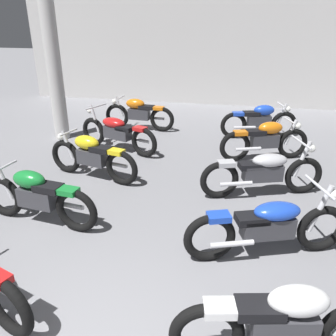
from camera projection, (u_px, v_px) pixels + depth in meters
The scene contains 11 objects.
back_wall at pixel (212, 51), 11.69m from camera, with size 13.27×0.24×3.60m, color #BCBAB7.
support_pillar at pixel (55, 74), 8.30m from camera, with size 0.36×0.36×3.20m, color #BCBAB7.
motorcycle_left_row_1 at pixel (37, 196), 5.10m from camera, with size 1.97×0.49×0.88m.
motorcycle_left_row_2 at pixel (92, 156), 6.55m from camera, with size 1.94×0.64×0.88m.
motorcycle_left_row_3 at pixel (117, 132), 7.93m from camera, with size 2.07×0.97×0.97m.
motorcycle_left_row_4 at pixel (139, 113), 9.41m from camera, with size 1.97×0.48×0.88m.
motorcycle_right_row_0 at pixel (284, 323), 2.99m from camera, with size 1.95×0.66×0.88m.
motorcycle_right_row_1 at pixel (269, 226), 4.39m from camera, with size 2.08×0.96×0.97m.
motorcycle_right_row_2 at pixel (264, 172), 5.90m from camera, with size 2.09×0.94×0.97m.
motorcycle_right_row_3 at pixel (265, 140), 7.40m from camera, with size 1.89×0.80×0.88m.
motorcycle_right_row_4 at pixel (260, 120), 8.78m from camera, with size 1.93×0.72×0.88m.
Camera 1 is at (1.11, -1.49, 2.89)m, focal length 37.10 mm.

